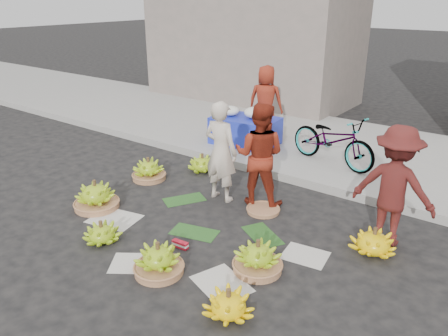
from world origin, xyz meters
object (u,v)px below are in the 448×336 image
Objects in this scene: banana_bunch_4 at (258,258)px; bicycle at (333,140)px; vendor_cream at (221,152)px; flower_table at (246,129)px; banana_bunch_0 at (96,196)px.

bicycle is (-0.63, 3.55, 0.41)m from banana_bunch_4.
flower_table is (-1.04, 2.25, -0.36)m from vendor_cream.
bicycle reaches higher than flower_table.
banana_bunch_0 reaches higher than banana_bunch_4.
banana_bunch_4 is 4.42m from flower_table.
bicycle is at bearing -6.51° from flower_table.
banana_bunch_4 is 2.13m from vendor_cream.
banana_bunch_4 is 0.33× the size of bicycle.
banana_bunch_0 is at bearing -100.34° from flower_table.
banana_bunch_4 is at bearing -59.76° from flower_table.
vendor_cream is 1.12× the size of flower_table.
flower_table is at bearing -64.06° from vendor_cream.
vendor_cream is at bearing 46.40° from banana_bunch_0.
banana_bunch_0 is at bearing -178.27° from banana_bunch_4.
bicycle is at bearing 58.15° from banana_bunch_0.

